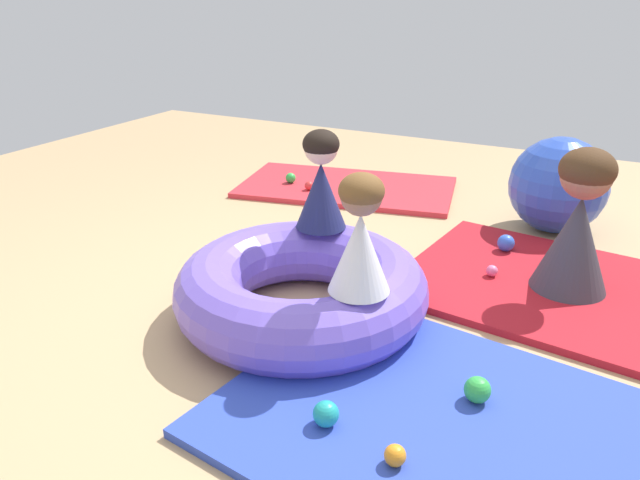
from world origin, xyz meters
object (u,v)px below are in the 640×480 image
object	(u,v)px
inflatable_cushion	(301,289)
play_ball_teal	(326,414)
adult_seated	(578,223)
play_ball_blue	(506,243)
play_ball_red	(309,186)
child_in_white	(360,235)
play_ball_green_second	(477,390)
play_ball_pink	(492,271)
play_ball_green	(291,178)
play_ball_yellow	(555,251)
play_ball_orange	(395,455)
child_in_navy	(321,181)
exercise_ball_large	(558,185)

from	to	relation	value
inflatable_cushion	play_ball_teal	world-z (taller)	inflatable_cushion
adult_seated	play_ball_teal	distance (m)	1.73
play_ball_teal	play_ball_blue	distance (m)	1.93
play_ball_red	inflatable_cushion	bearing A→B (deg)	-63.03
child_in_white	play_ball_teal	distance (m)	0.73
inflatable_cushion	play_ball_green_second	size ratio (longest dim) A/B	11.79
play_ball_pink	play_ball_green_second	bearing A→B (deg)	-80.40
child_in_white	play_ball_green_second	distance (m)	0.76
play_ball_green	play_ball_blue	bearing A→B (deg)	-17.63
play_ball_green	play_ball_yellow	size ratio (longest dim) A/B	1.11
inflatable_cushion	adult_seated	world-z (taller)	adult_seated
play_ball_orange	play_ball_red	size ratio (longest dim) A/B	1.09
inflatable_cushion	play_ball_orange	distance (m)	1.10
child_in_navy	play_ball_pink	distance (m)	1.08
play_ball_green	play_ball_red	distance (m)	0.24
inflatable_cushion	play_ball_green	bearing A→B (deg)	121.16
play_ball_green	play_ball_pink	distance (m)	2.08
play_ball_green_second	play_ball_teal	bearing A→B (deg)	-139.66
play_ball_blue	exercise_ball_large	size ratio (longest dim) A/B	0.16
play_ball_green	play_ball_green_second	size ratio (longest dim) A/B	0.79
play_ball_green	adult_seated	bearing A→B (deg)	-22.50
inflatable_cushion	child_in_navy	world-z (taller)	child_in_navy
play_ball_orange	exercise_ball_large	xyz separation A→B (m)	(0.16, 2.57, 0.24)
play_ball_yellow	play_ball_green_second	size ratio (longest dim) A/B	0.71
adult_seated	play_ball_green	distance (m)	2.44
adult_seated	child_in_white	bearing A→B (deg)	-148.96
play_ball_blue	exercise_ball_large	bearing A→B (deg)	71.69
child_in_navy	play_ball_blue	bearing A→B (deg)	25.72
play_ball_pink	exercise_ball_large	size ratio (longest dim) A/B	0.10
child_in_white	play_ball_blue	distance (m)	1.52
child_in_navy	play_ball_teal	xyz separation A→B (m)	(0.58, -1.10, -0.50)
play_ball_pink	play_ball_yellow	distance (m)	0.51
child_in_white	play_ball_yellow	world-z (taller)	child_in_white
play_ball_yellow	play_ball_red	size ratio (longest dim) A/B	1.07
play_ball_pink	exercise_ball_large	distance (m)	1.02
play_ball_green	play_ball_teal	distance (m)	2.95
child_in_white	play_ball_green	distance (m)	2.51
play_ball_green	play_ball_blue	world-z (taller)	play_ball_blue
play_ball_green_second	play_ball_blue	bearing A→B (deg)	97.32
play_ball_yellow	play_ball_red	bearing A→B (deg)	166.62
child_in_white	child_in_navy	bearing A→B (deg)	-153.28
play_ball_yellow	exercise_ball_large	size ratio (longest dim) A/B	0.12
child_in_navy	play_ball_red	size ratio (longest dim) A/B	7.54
inflatable_cushion	play_ball_green_second	xyz separation A→B (m)	(0.94, -0.30, -0.07)
play_ball_teal	exercise_ball_large	world-z (taller)	exercise_ball_large
child_in_white	adult_seated	world-z (taller)	child_in_white
play_ball_orange	play_ball_green_second	xyz separation A→B (m)	(0.16, 0.46, 0.01)
inflatable_cushion	play_ball_green	size ratio (longest dim) A/B	14.96
play_ball_red	play_ball_green_second	distance (m)	2.70
adult_seated	play_ball_blue	size ratio (longest dim) A/B	7.46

